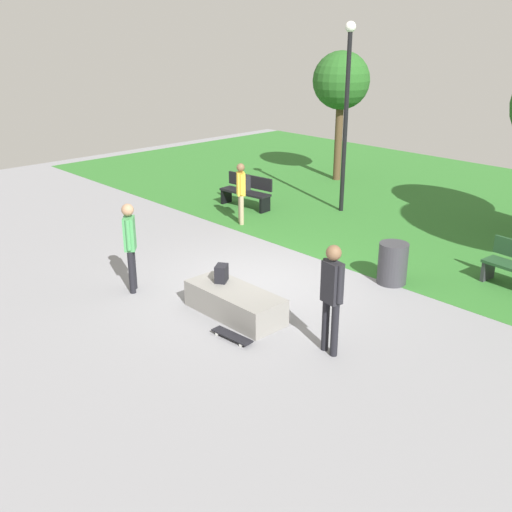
{
  "coord_description": "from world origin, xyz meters",
  "views": [
    {
      "loc": [
        8.07,
        -7.68,
        4.85
      ],
      "look_at": [
        0.73,
        -0.75,
        1.0
      ],
      "focal_mm": 42.11,
      "sensor_mm": 36.0,
      "label": 1
    }
  ],
  "objects_px": {
    "concrete_ledge": "(235,303)",
    "park_bench_far_left": "(247,191)",
    "skateboard_by_ledge": "(232,336)",
    "backpack_on_ledge": "(221,273)",
    "tree_broad_elm": "(341,82)",
    "pedestrian_with_backpack": "(242,188)",
    "skater_watching": "(332,291)",
    "lamp_post": "(347,103)",
    "skater_performing_trick": "(130,241)",
    "trash_bin": "(393,263)"
  },
  "relations": [
    {
      "from": "skater_performing_trick",
      "to": "skateboard_by_ledge",
      "type": "height_order",
      "value": "skater_performing_trick"
    },
    {
      "from": "concrete_ledge",
      "to": "skateboard_by_ledge",
      "type": "bearing_deg",
      "value": -44.61
    },
    {
      "from": "concrete_ledge",
      "to": "skateboard_by_ledge",
      "type": "xyz_separation_m",
      "value": [
        0.65,
        -0.64,
        -0.18
      ]
    },
    {
      "from": "skater_performing_trick",
      "to": "concrete_ledge",
      "type": "bearing_deg",
      "value": 18.72
    },
    {
      "from": "concrete_ledge",
      "to": "backpack_on_ledge",
      "type": "bearing_deg",
      "value": 169.69
    },
    {
      "from": "skater_performing_trick",
      "to": "park_bench_far_left",
      "type": "distance_m",
      "value": 6.29
    },
    {
      "from": "tree_broad_elm",
      "to": "trash_bin",
      "type": "bearing_deg",
      "value": -43.36
    },
    {
      "from": "pedestrian_with_backpack",
      "to": "tree_broad_elm",
      "type": "bearing_deg",
      "value": 104.18
    },
    {
      "from": "park_bench_far_left",
      "to": "pedestrian_with_backpack",
      "type": "bearing_deg",
      "value": -47.12
    },
    {
      "from": "skater_watching",
      "to": "tree_broad_elm",
      "type": "distance_m",
      "value": 11.95
    },
    {
      "from": "skateboard_by_ledge",
      "to": "lamp_post",
      "type": "xyz_separation_m",
      "value": [
        -3.53,
        7.19,
        2.92
      ]
    },
    {
      "from": "skater_watching",
      "to": "lamp_post",
      "type": "relative_size",
      "value": 0.36
    },
    {
      "from": "tree_broad_elm",
      "to": "concrete_ledge",
      "type": "bearing_deg",
      "value": -60.22
    },
    {
      "from": "trash_bin",
      "to": "lamp_post",
      "type": "bearing_deg",
      "value": 140.42
    },
    {
      "from": "pedestrian_with_backpack",
      "to": "lamp_post",
      "type": "bearing_deg",
      "value": 69.65
    },
    {
      "from": "skater_watching",
      "to": "park_bench_far_left",
      "type": "distance_m",
      "value": 8.44
    },
    {
      "from": "concrete_ledge",
      "to": "skater_watching",
      "type": "distance_m",
      "value": 2.2
    },
    {
      "from": "concrete_ledge",
      "to": "skater_performing_trick",
      "type": "relative_size",
      "value": 1.09
    },
    {
      "from": "concrete_ledge",
      "to": "pedestrian_with_backpack",
      "type": "xyz_separation_m",
      "value": [
        -3.93,
        3.73,
        0.71
      ]
    },
    {
      "from": "backpack_on_ledge",
      "to": "skateboard_by_ledge",
      "type": "bearing_deg",
      "value": -157.55
    },
    {
      "from": "park_bench_far_left",
      "to": "concrete_ledge",
      "type": "bearing_deg",
      "value": -44.29
    },
    {
      "from": "skater_watching",
      "to": "tree_broad_elm",
      "type": "relative_size",
      "value": 0.43
    },
    {
      "from": "backpack_on_ledge",
      "to": "pedestrian_with_backpack",
      "type": "height_order",
      "value": "pedestrian_with_backpack"
    },
    {
      "from": "park_bench_far_left",
      "to": "pedestrian_with_backpack",
      "type": "distance_m",
      "value": 1.62
    },
    {
      "from": "skater_watching",
      "to": "lamp_post",
      "type": "xyz_separation_m",
      "value": [
        -4.91,
        6.35,
        1.91
      ]
    },
    {
      "from": "trash_bin",
      "to": "tree_broad_elm",
      "type": "bearing_deg",
      "value": 136.64
    },
    {
      "from": "backpack_on_ledge",
      "to": "skater_performing_trick",
      "type": "distance_m",
      "value": 1.95
    },
    {
      "from": "skateboard_by_ledge",
      "to": "tree_broad_elm",
      "type": "height_order",
      "value": "tree_broad_elm"
    },
    {
      "from": "skater_watching",
      "to": "pedestrian_with_backpack",
      "type": "relative_size",
      "value": 1.13
    },
    {
      "from": "skater_watching",
      "to": "pedestrian_with_backpack",
      "type": "height_order",
      "value": "skater_watching"
    },
    {
      "from": "concrete_ledge",
      "to": "park_bench_far_left",
      "type": "bearing_deg",
      "value": 135.71
    },
    {
      "from": "park_bench_far_left",
      "to": "pedestrian_with_backpack",
      "type": "xyz_separation_m",
      "value": [
        1.05,
        -1.14,
        0.48
      ]
    },
    {
      "from": "park_bench_far_left",
      "to": "lamp_post",
      "type": "xyz_separation_m",
      "value": [
        2.1,
        1.69,
        2.5
      ]
    },
    {
      "from": "backpack_on_ledge",
      "to": "skater_watching",
      "type": "distance_m",
      "value": 2.52
    },
    {
      "from": "skater_performing_trick",
      "to": "lamp_post",
      "type": "distance_m",
      "value": 7.58
    },
    {
      "from": "concrete_ledge",
      "to": "pedestrian_with_backpack",
      "type": "height_order",
      "value": "pedestrian_with_backpack"
    },
    {
      "from": "concrete_ledge",
      "to": "tree_broad_elm",
      "type": "relative_size",
      "value": 0.46
    },
    {
      "from": "backpack_on_ledge",
      "to": "park_bench_far_left",
      "type": "relative_size",
      "value": 0.19
    },
    {
      "from": "backpack_on_ledge",
      "to": "skateboard_by_ledge",
      "type": "distance_m",
      "value": 1.44
    },
    {
      "from": "backpack_on_ledge",
      "to": "tree_broad_elm",
      "type": "height_order",
      "value": "tree_broad_elm"
    },
    {
      "from": "skater_performing_trick",
      "to": "trash_bin",
      "type": "relative_size",
      "value": 2.09
    },
    {
      "from": "backpack_on_ledge",
      "to": "concrete_ledge",
      "type": "bearing_deg",
      "value": -134.67
    },
    {
      "from": "skater_performing_trick",
      "to": "trash_bin",
      "type": "xyz_separation_m",
      "value": [
        3.26,
        4.01,
        -0.62
      ]
    },
    {
      "from": "skateboard_by_ledge",
      "to": "pedestrian_with_backpack",
      "type": "xyz_separation_m",
      "value": [
        -4.58,
        4.36,
        0.89
      ]
    },
    {
      "from": "backpack_on_ledge",
      "to": "lamp_post",
      "type": "height_order",
      "value": "lamp_post"
    },
    {
      "from": "backpack_on_ledge",
      "to": "park_bench_far_left",
      "type": "height_order",
      "value": "park_bench_far_left"
    },
    {
      "from": "skater_performing_trick",
      "to": "skateboard_by_ledge",
      "type": "xyz_separation_m",
      "value": [
        2.82,
        0.1,
        -0.98
      ]
    },
    {
      "from": "tree_broad_elm",
      "to": "trash_bin",
      "type": "distance_m",
      "value": 9.28
    },
    {
      "from": "concrete_ledge",
      "to": "lamp_post",
      "type": "relative_size",
      "value": 0.39
    },
    {
      "from": "skateboard_by_ledge",
      "to": "tree_broad_elm",
      "type": "bearing_deg",
      "value": 120.98
    }
  ]
}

